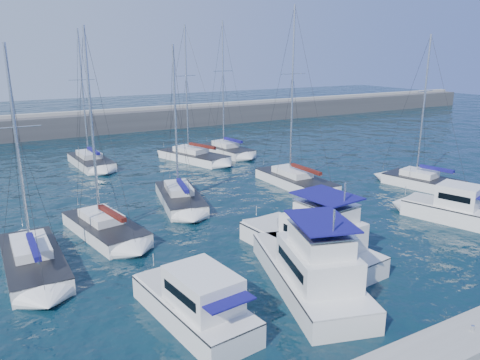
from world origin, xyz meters
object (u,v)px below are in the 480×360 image
motor_yacht_port_outer (196,305)px  sailboat_back_a (91,161)px  motor_yacht_port_inner (312,271)px  sailboat_mid_d (295,180)px  sailboat_mid_c (180,198)px  sailboat_mid_a (33,261)px  sailboat_back_c (227,150)px  motor_yacht_stbd_inner (313,241)px  sailboat_mid_e (423,182)px  motor_yacht_stbd_outer (451,208)px  sailboat_mid_b (105,228)px  sailboat_back_b (194,156)px

motor_yacht_port_outer → sailboat_back_a: sailboat_back_a is taller
motor_yacht_port_inner → sailboat_mid_d: size_ratio=0.65×
sailboat_mid_d → sailboat_back_a: sailboat_mid_d is taller
sailboat_mid_c → sailboat_back_a: (-3.35, 17.02, 0.02)m
motor_yacht_port_outer → motor_yacht_port_inner: 6.47m
sailboat_mid_a → sailboat_back_c: (24.40, 21.77, 0.05)m
motor_yacht_port_outer → motor_yacht_stbd_inner: size_ratio=0.79×
motor_yacht_port_outer → sailboat_mid_e: bearing=13.5°
sailboat_back_c → sailboat_mid_c: bearing=-137.4°
motor_yacht_port_outer → motor_yacht_stbd_outer: bearing=1.4°
motor_yacht_stbd_outer → sailboat_mid_a: 28.75m
motor_yacht_port_outer → motor_yacht_stbd_outer: same height
motor_yacht_stbd_inner → sailboat_mid_b: (-9.94, 10.08, -0.62)m
motor_yacht_port_outer → sailboat_back_b: bearing=59.3°
motor_yacht_port_inner → sailboat_mid_c: size_ratio=0.81×
sailboat_mid_b → sailboat_back_a: sailboat_back_a is taller
motor_yacht_stbd_outer → sailboat_mid_d: 13.89m
sailboat_mid_d → sailboat_mid_e: size_ratio=1.18×
motor_yacht_stbd_inner → sailboat_back_a: sailboat_back_a is taller
sailboat_mid_a → sailboat_mid_d: bearing=15.4°
sailboat_mid_a → sailboat_back_a: sailboat_back_a is taller
sailboat_mid_e → motor_yacht_stbd_outer: bearing=-141.5°
motor_yacht_port_outer → motor_yacht_stbd_inner: motor_yacht_stbd_inner is taller
motor_yacht_port_outer → sailboat_mid_e: (27.56, 10.07, -0.42)m
sailboat_mid_c → sailboat_back_b: 15.64m
sailboat_back_a → motor_yacht_port_outer: bearing=-98.3°
motor_yacht_port_inner → sailboat_mid_d: bearing=73.0°
sailboat_mid_e → sailboat_back_b: 24.65m
sailboat_mid_e → sailboat_back_a: bearing=122.9°
motor_yacht_port_outer → sailboat_mid_d: sailboat_mid_d is taller
motor_yacht_stbd_outer → sailboat_mid_d: sailboat_mid_d is taller
sailboat_mid_e → sailboat_mid_b: bearing=160.9°
motor_yacht_port_outer → sailboat_back_c: size_ratio=0.48×
sailboat_mid_e → sailboat_back_b: (-13.97, 20.31, -0.01)m
motor_yacht_stbd_inner → motor_yacht_port_outer: bearing=-168.9°
motor_yacht_stbd_inner → sailboat_mid_a: size_ratio=0.75×
motor_yacht_stbd_outer → sailboat_back_c: size_ratio=0.41×
sailboat_mid_c → motor_yacht_stbd_outer: bearing=-28.1°
motor_yacht_port_inner → sailboat_back_a: 34.09m
sailboat_back_b → sailboat_back_c: sailboat_back_c is taller
motor_yacht_stbd_outer → sailboat_back_a: bearing=104.5°
motor_yacht_port_inner → motor_yacht_stbd_outer: motor_yacht_port_inner is taller
motor_yacht_port_outer → sailboat_back_c: 36.57m
sailboat_mid_b → sailboat_mid_d: size_ratio=0.86×
sailboat_mid_c → sailboat_mid_e: 22.39m
sailboat_back_c → sailboat_mid_b: bearing=-144.0°
motor_yacht_stbd_outer → sailboat_mid_e: size_ratio=0.47×
sailboat_mid_c → sailboat_mid_d: sailboat_mid_d is taller
sailboat_back_c → sailboat_mid_e: bearing=-74.9°
motor_yacht_port_outer → sailboat_back_c: (18.56, 31.51, -0.40)m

